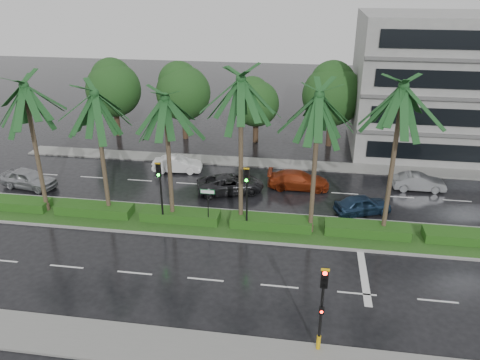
# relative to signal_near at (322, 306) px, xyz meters

# --- Properties ---
(ground) EXTENTS (120.00, 120.00, 0.00)m
(ground) POSITION_rel_signal_near_xyz_m (-6.00, 9.39, -2.50)
(ground) COLOR black
(ground) RESTS_ON ground
(near_sidewalk) EXTENTS (40.00, 2.40, 0.12)m
(near_sidewalk) POSITION_rel_signal_near_xyz_m (-6.00, -0.81, -2.44)
(near_sidewalk) COLOR slate
(near_sidewalk) RESTS_ON ground
(far_sidewalk) EXTENTS (40.00, 2.00, 0.12)m
(far_sidewalk) POSITION_rel_signal_near_xyz_m (-6.00, 21.39, -2.44)
(far_sidewalk) COLOR slate
(far_sidewalk) RESTS_ON ground
(median) EXTENTS (36.00, 4.00, 0.15)m
(median) POSITION_rel_signal_near_xyz_m (-6.00, 10.39, -2.42)
(median) COLOR gray
(median) RESTS_ON ground
(hedge) EXTENTS (35.20, 1.40, 0.60)m
(hedge) POSITION_rel_signal_near_xyz_m (-6.00, 10.39, -2.05)
(hedge) COLOR #1F4D16
(hedge) RESTS_ON median
(lane_markings) EXTENTS (34.00, 13.06, 0.01)m
(lane_markings) POSITION_rel_signal_near_xyz_m (-2.96, 8.96, -2.50)
(lane_markings) COLOR silver
(lane_markings) RESTS_ON ground
(palm_row) EXTENTS (26.30, 4.20, 10.24)m
(palm_row) POSITION_rel_signal_near_xyz_m (-7.25, 10.41, 5.76)
(palm_row) COLOR #443527
(palm_row) RESTS_ON median
(signal_near) EXTENTS (0.34, 0.45, 4.36)m
(signal_near) POSITION_rel_signal_near_xyz_m (0.00, 0.00, 0.00)
(signal_near) COLOR black
(signal_near) RESTS_ON near_sidewalk
(signal_median_left) EXTENTS (0.34, 0.42, 4.36)m
(signal_median_left) POSITION_rel_signal_near_xyz_m (-10.00, 9.69, 0.49)
(signal_median_left) COLOR black
(signal_median_left) RESTS_ON median
(signal_median_right) EXTENTS (0.34, 0.42, 4.36)m
(signal_median_right) POSITION_rel_signal_near_xyz_m (-4.50, 9.69, 0.49)
(signal_median_right) COLOR black
(signal_median_right) RESTS_ON median
(street_sign) EXTENTS (0.95, 0.09, 2.60)m
(street_sign) POSITION_rel_signal_near_xyz_m (-7.00, 9.87, -0.38)
(street_sign) COLOR black
(street_sign) RESTS_ON median
(bg_trees) EXTENTS (33.05, 5.50, 7.95)m
(bg_trees) POSITION_rel_signal_near_xyz_m (-6.55, 26.98, 2.26)
(bg_trees) COLOR #3D2A1C
(bg_trees) RESTS_ON ground
(building) EXTENTS (16.00, 10.00, 12.00)m
(building) POSITION_rel_signal_near_xyz_m (11.00, 27.39, 3.50)
(building) COLOR gray
(building) RESTS_ON ground
(car_silver) EXTENTS (2.50, 4.60, 1.49)m
(car_silver) POSITION_rel_signal_near_xyz_m (-21.87, 13.85, -1.76)
(car_silver) COLOR #9A9DA1
(car_silver) RESTS_ON ground
(car_white) EXTENTS (1.75, 4.11, 1.32)m
(car_white) POSITION_rel_signal_near_xyz_m (-11.50, 18.58, -1.84)
(car_white) COLOR white
(car_white) RESTS_ON ground
(car_darkgrey) EXTENTS (3.78, 5.43, 1.38)m
(car_darkgrey) POSITION_rel_signal_near_xyz_m (-6.50, 15.34, -1.81)
(car_darkgrey) COLOR black
(car_darkgrey) RESTS_ON ground
(car_red) EXTENTS (2.02, 4.72, 1.35)m
(car_red) POSITION_rel_signal_near_xyz_m (-1.50, 16.83, -1.83)
(car_red) COLOR maroon
(car_red) RESTS_ON ground
(car_blue) EXTENTS (2.91, 4.19, 1.33)m
(car_blue) POSITION_rel_signal_near_xyz_m (3.00, 13.39, -1.84)
(car_blue) COLOR #162A44
(car_blue) RESTS_ON ground
(car_grey) EXTENTS (1.51, 3.94, 1.28)m
(car_grey) POSITION_rel_signal_near_xyz_m (7.50, 17.90, -1.86)
(car_grey) COLOR slate
(car_grey) RESTS_ON ground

